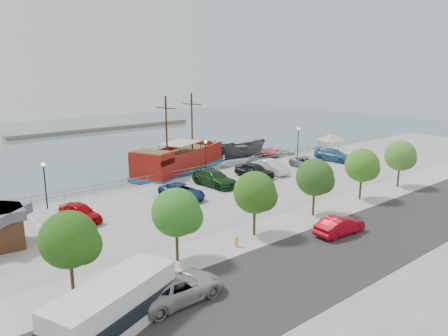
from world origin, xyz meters
TOP-DOWN VIEW (x-y plane):
  - ground at (0.00, 0.00)m, footprint 160.00×160.00m
  - land_slab at (0.00, -21.00)m, footprint 100.00×58.00m
  - street at (0.00, -16.00)m, footprint 100.00×8.00m
  - sidewalk at (0.00, -10.00)m, footprint 100.00×4.00m
  - seawall_railing at (0.00, 7.80)m, footprint 50.00×0.06m
  - far_shore at (10.00, 55.00)m, footprint 40.00×3.00m
  - pirate_ship at (1.10, 12.31)m, footprint 16.98×10.73m
  - patrol_boat at (11.56, 13.15)m, footprint 7.76×5.21m
  - speedboat at (15.88, 11.56)m, footprint 8.25×9.12m
  - dock_west at (-13.97, 9.20)m, footprint 7.08×2.95m
  - dock_mid at (8.02, 9.20)m, footprint 7.19×2.91m
  - dock_east at (17.33, 9.20)m, footprint 7.19×2.45m
  - canopy_tent at (21.07, 4.64)m, footprint 5.60×5.60m
  - street_van at (-17.72, -14.13)m, footprint 5.41×2.52m
  - street_sedan at (-2.87, -14.05)m, footprint 4.45×1.82m
  - shuttle_bus at (-21.72, -14.50)m, footprint 7.52×4.88m
  - fire_hydrant at (-10.50, -10.80)m, footprint 0.28×0.28m
  - lamp_post_left at (-18.00, 6.50)m, footprint 0.36×0.36m
  - lamp_post_mid at (0.00, 6.50)m, footprint 0.36×0.36m
  - lamp_post_right at (16.00, 6.50)m, footprint 0.36×0.36m
  - tree_a at (-21.85, -10.07)m, footprint 3.30×3.20m
  - tree_b at (-14.85, -10.07)m, footprint 3.30×3.20m
  - tree_c at (-7.85, -10.07)m, footprint 3.30×3.20m
  - tree_d at (-0.85, -10.07)m, footprint 3.30×3.20m
  - tree_e at (6.15, -10.07)m, footprint 3.30×3.20m
  - tree_f at (13.15, -10.07)m, footprint 3.30×3.20m
  - parked_car_a at (-16.95, 1.47)m, footprint 2.53×4.70m
  - parked_car_c at (-6.94, 1.22)m, footprint 2.98×5.33m
  - parked_car_d at (-1.69, 2.78)m, footprint 2.72×5.82m
  - parked_car_e at (4.16, 2.71)m, footprint 2.76×5.10m
  - parked_car_f at (6.85, 2.74)m, footprint 1.91×5.02m
  - parked_car_g at (12.44, 1.83)m, footprint 2.69×5.06m
  - parked_car_h at (18.40, 2.23)m, footprint 2.73×5.61m

SIDE VIEW (x-z plane):
  - ground at x=0.00m, z-range -1.00..-1.00m
  - dock_west at x=-13.97m, z-range -1.00..-0.61m
  - dock_mid at x=8.02m, z-range -1.00..-0.60m
  - dock_east at x=17.33m, z-range -1.00..-0.60m
  - land_slab at x=0.00m, z-range -1.20..0.00m
  - far_shore at x=10.00m, z-range -1.00..-0.20m
  - speedboat at x=15.88m, z-range -1.00..0.55m
  - street at x=0.00m, z-range -0.01..0.03m
  - sidewalk at x=0.00m, z-range -0.01..0.04m
  - patrol_boat at x=11.56m, z-range -1.00..1.81m
  - fire_hydrant at x=-10.50m, z-range 0.04..0.84m
  - seawall_railing at x=0.00m, z-range 0.03..1.03m
  - parked_car_g at x=12.44m, z-range 0.00..1.36m
  - parked_car_c at x=-6.94m, z-range 0.00..1.41m
  - street_sedan at x=-2.87m, z-range 0.00..1.44m
  - street_van at x=-17.72m, z-range 0.00..1.50m
  - parked_car_a at x=-16.95m, z-range 0.00..1.52m
  - pirate_ship at x=1.10m, z-range -4.53..6.09m
  - parked_car_h at x=18.40m, z-range 0.00..1.57m
  - parked_car_f at x=6.85m, z-range 0.00..1.63m
  - parked_car_d at x=-1.69m, z-range 0.00..1.64m
  - parked_car_e at x=4.16m, z-range 0.00..1.65m
  - shuttle_bus at x=-21.72m, z-range -0.04..2.46m
  - lamp_post_left at x=-18.00m, z-range 0.80..5.08m
  - lamp_post_mid at x=0.00m, z-range 0.80..5.08m
  - lamp_post_right at x=16.00m, z-range 0.80..5.08m
  - canopy_tent at x=21.07m, z-range 1.33..4.92m
  - tree_a at x=-21.85m, z-range 0.80..5.80m
  - tree_b at x=-14.85m, z-range 0.80..5.80m
  - tree_c at x=-7.85m, z-range 0.80..5.80m
  - tree_d at x=-0.85m, z-range 0.80..5.80m
  - tree_e at x=6.15m, z-range 0.80..5.80m
  - tree_f at x=13.15m, z-range 0.80..5.80m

